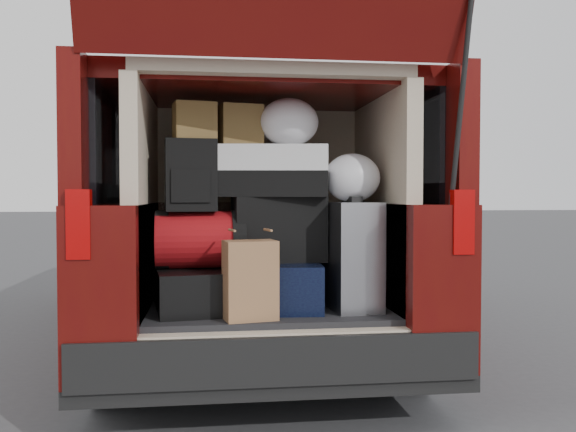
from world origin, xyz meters
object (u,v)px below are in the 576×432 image
(red_duffel, at_px, (200,239))
(black_hardshell, at_px, (195,289))
(navy_hardshell, at_px, (276,284))
(kraft_bag, at_px, (250,280))
(silver_roller, at_px, (352,256))
(backpack, at_px, (191,175))
(black_soft_case, at_px, (278,229))
(twotone_duffel, at_px, (270,171))

(red_duffel, bearing_deg, black_hardshell, -136.79)
(black_hardshell, xyz_separation_m, navy_hardshell, (0.42, 0.02, 0.01))
(kraft_bag, relative_size, red_duffel, 0.83)
(red_duffel, bearing_deg, silver_roller, -10.22)
(backpack, bearing_deg, kraft_bag, -48.74)
(navy_hardshell, bearing_deg, black_hardshell, -172.57)
(black_soft_case, relative_size, twotone_duffel, 0.80)
(kraft_bag, xyz_separation_m, black_soft_case, (0.17, 0.34, 0.23))
(silver_roller, bearing_deg, twotone_duffel, 158.77)
(navy_hardshell, bearing_deg, black_soft_case, 72.22)
(black_hardshell, xyz_separation_m, kraft_bag, (0.27, -0.28, 0.08))
(black_hardshell, bearing_deg, kraft_bag, -54.07)
(twotone_duffel, bearing_deg, silver_roller, -9.16)
(black_hardshell, bearing_deg, silver_roller, -13.17)
(navy_hardshell, height_order, twotone_duffel, twotone_duffel)
(silver_roller, xyz_separation_m, red_duffel, (-0.78, 0.10, 0.08))
(backpack, xyz_separation_m, twotone_duffel, (0.41, 0.06, 0.02))
(black_soft_case, height_order, backpack, backpack)
(twotone_duffel, bearing_deg, black_hardshell, -166.27)
(kraft_bag, height_order, twotone_duffel, twotone_duffel)
(silver_roller, bearing_deg, navy_hardshell, 160.67)
(red_duffel, distance_m, black_soft_case, 0.42)
(kraft_bag, xyz_separation_m, red_duffel, (-0.24, 0.31, 0.17))
(kraft_bag, bearing_deg, black_soft_case, 52.23)
(black_soft_case, bearing_deg, backpack, -174.32)
(navy_hardshell, bearing_deg, red_duffel, -176.35)
(silver_roller, height_order, black_soft_case, black_soft_case)
(navy_hardshell, distance_m, kraft_bag, 0.35)
(red_duffel, bearing_deg, navy_hardshell, -3.37)
(navy_hardshell, distance_m, black_soft_case, 0.30)
(black_hardshell, bearing_deg, navy_hardshell, -4.72)
(twotone_duffel, bearing_deg, navy_hardshell, -29.20)
(black_hardshell, relative_size, kraft_bag, 1.42)
(silver_roller, xyz_separation_m, kraft_bag, (-0.54, -0.20, -0.09))
(red_duffel, relative_size, twotone_duffel, 0.76)
(kraft_bag, xyz_separation_m, twotone_duffel, (0.13, 0.32, 0.53))
(red_duffel, xyz_separation_m, backpack, (-0.05, -0.04, 0.33))
(black_hardshell, xyz_separation_m, silver_roller, (0.81, -0.07, 0.17))
(navy_hardshell, height_order, black_soft_case, black_soft_case)
(black_hardshell, xyz_separation_m, black_soft_case, (0.44, 0.06, 0.31))
(black_hardshell, xyz_separation_m, red_duffel, (0.03, 0.03, 0.26))
(black_soft_case, xyz_separation_m, twotone_duffel, (-0.05, -0.02, 0.31))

